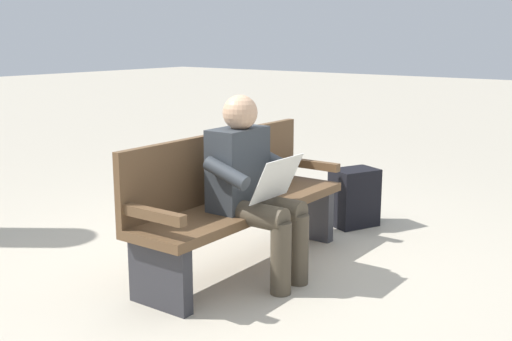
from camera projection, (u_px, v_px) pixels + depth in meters
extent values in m
plane|color=#B7AD99|center=(244.00, 267.00, 4.28)|extent=(40.00, 40.00, 0.00)
cube|color=brown|center=(244.00, 207.00, 4.19)|extent=(1.81, 0.53, 0.06)
cube|color=brown|center=(218.00, 166.00, 4.26)|extent=(1.80, 0.10, 0.45)
cube|color=brown|center=(311.00, 164.00, 4.84)|extent=(0.07, 0.48, 0.06)
cube|color=brown|center=(151.00, 214.00, 3.49)|extent=(0.07, 0.48, 0.06)
cube|color=#2D2D33|center=(306.00, 213.00, 4.87)|extent=(0.09, 0.43, 0.39)
cube|color=#2D2D33|center=(160.00, 275.00, 3.61)|extent=(0.09, 0.43, 0.39)
cube|color=#33383D|center=(238.00, 169.00, 4.00)|extent=(0.41, 0.23, 0.52)
sphere|color=tan|center=(240.00, 112.00, 3.92)|extent=(0.22, 0.22, 0.22)
cylinder|color=#4C4233|center=(274.00, 208.00, 4.01)|extent=(0.16, 0.42, 0.15)
cylinder|color=#4C4233|center=(255.00, 215.00, 3.86)|extent=(0.16, 0.42, 0.15)
cylinder|color=#4C4233|center=(299.00, 249.00, 3.96)|extent=(0.13, 0.13, 0.45)
cylinder|color=#4C4233|center=(281.00, 258.00, 3.80)|extent=(0.13, 0.13, 0.45)
cylinder|color=#33383D|center=(272.00, 161.00, 4.13)|extent=(0.10, 0.32, 0.18)
cylinder|color=#33383D|center=(227.00, 173.00, 3.75)|extent=(0.10, 0.32, 0.18)
cube|color=silver|center=(277.00, 179.00, 3.84)|extent=(0.40, 0.14, 0.27)
cube|color=black|center=(354.00, 197.00, 5.18)|extent=(0.43, 0.38, 0.47)
cube|color=black|center=(343.00, 202.00, 5.32)|extent=(0.25, 0.13, 0.21)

